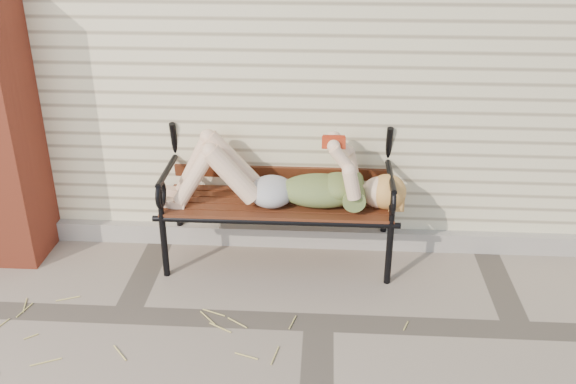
{
  "coord_description": "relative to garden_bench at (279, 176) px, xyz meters",
  "views": [
    {
      "loc": [
        0.01,
        -3.33,
        2.5
      ],
      "look_at": [
        -0.23,
        0.48,
        0.68
      ],
      "focal_mm": 40.0,
      "sensor_mm": 36.0,
      "label": 1
    }
  ],
  "objects": [
    {
      "name": "reading_woman",
      "position": [
        0.01,
        -0.14,
        0.04
      ],
      "size": [
        1.67,
        0.38,
        0.53
      ],
      "color": "#093943",
      "rests_on": "ground"
    },
    {
      "name": "garden_bench",
      "position": [
        0.0,
        0.0,
        0.0
      ],
      "size": [
        1.77,
        0.7,
        1.15
      ],
      "color": "black",
      "rests_on": "ground"
    },
    {
      "name": "straw_scatter",
      "position": [
        -0.6,
        -1.43,
        -0.64
      ],
      "size": [
        3.0,
        1.75,
        0.01
      ],
      "color": "tan",
      "rests_on": "ground"
    },
    {
      "name": "ground",
      "position": [
        0.31,
        -0.84,
        -0.64
      ],
      "size": [
        80.0,
        80.0,
        0.0
      ],
      "primitive_type": "plane",
      "color": "gray",
      "rests_on": "ground"
    },
    {
      "name": "house_wall",
      "position": [
        0.31,
        2.16,
        0.86
      ],
      "size": [
        8.0,
        4.0,
        3.0
      ],
      "primitive_type": "cube",
      "color": "beige",
      "rests_on": "ground"
    },
    {
      "name": "foundation_strip",
      "position": [
        0.31,
        0.13,
        -0.57
      ],
      "size": [
        8.0,
        0.1,
        0.15
      ],
      "primitive_type": "cube",
      "color": "#A39E93",
      "rests_on": "ground"
    }
  ]
}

